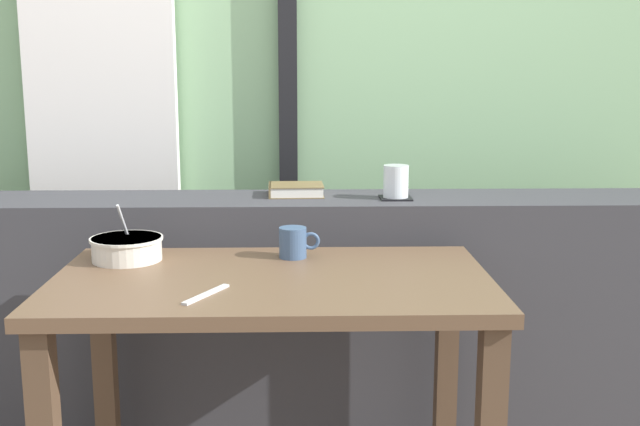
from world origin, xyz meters
name	(u,v)px	position (x,y,z in m)	size (l,w,h in m)	color
outdoor_backdrop	(302,16)	(0.00, 1.16, 1.40)	(4.80, 0.08, 2.80)	#8EBC89
curtain_left_panel	(99,56)	(-0.76, 1.06, 1.25)	(0.56, 0.06, 2.50)	white
window_divider_post	(288,42)	(-0.06, 1.09, 1.30)	(0.07, 0.05, 2.60)	black
dark_console_ledge	(304,317)	(0.00, 0.55, 0.40)	(2.80, 0.33, 0.80)	#38383D
breakfast_table	(272,320)	(-0.08, -0.01, 0.58)	(1.11, 0.63, 0.69)	brown
coaster_square	(396,198)	(0.29, 0.52, 0.80)	(0.10, 0.10, 0.01)	black
juice_glass	(396,183)	(0.29, 0.52, 0.85)	(0.08, 0.08, 0.10)	white
closed_book	(295,190)	(-0.03, 0.60, 0.82)	(0.18, 0.15, 0.04)	brown
soup_bowl	(127,249)	(-0.48, 0.17, 0.72)	(0.20, 0.20, 0.16)	silver
fork_utensil	(206,294)	(-0.23, -0.17, 0.70)	(0.02, 0.17, 0.01)	silver
ceramic_mug	(294,242)	(-0.03, 0.19, 0.73)	(0.11, 0.08, 0.08)	#3D567A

